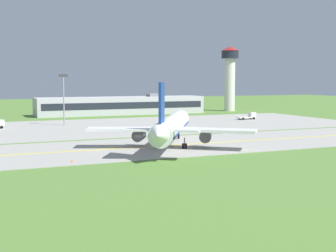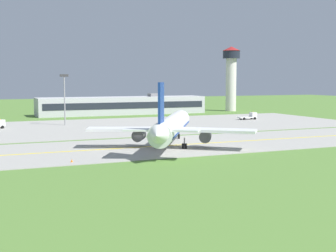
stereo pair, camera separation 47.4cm
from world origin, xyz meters
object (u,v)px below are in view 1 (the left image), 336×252
(apron_light_mast, at_px, (64,93))
(service_truck_baggage, at_px, (249,116))
(control_tower, at_px, (230,72))
(airplane_lead, at_px, (172,127))

(apron_light_mast, bearing_deg, service_truck_baggage, -3.59)
(control_tower, bearing_deg, airplane_lead, -126.52)
(airplane_lead, relative_size, service_truck_baggage, 5.61)
(airplane_lead, xyz_separation_m, service_truck_baggage, (49.35, 48.69, -2.95))
(airplane_lead, height_order, apron_light_mast, apron_light_mast)
(airplane_lead, bearing_deg, control_tower, 53.48)
(control_tower, relative_size, apron_light_mast, 1.84)
(airplane_lead, distance_m, service_truck_baggage, 69.39)
(airplane_lead, xyz_separation_m, control_tower, (65.85, 88.92, 12.16))
(service_truck_baggage, xyz_separation_m, control_tower, (16.49, 40.23, 15.11))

